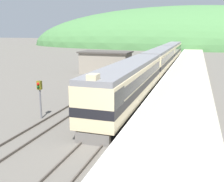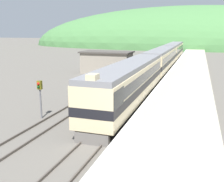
{
  "view_description": "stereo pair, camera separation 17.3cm",
  "coord_description": "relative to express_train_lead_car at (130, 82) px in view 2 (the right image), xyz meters",
  "views": [
    {
      "loc": [
        5.98,
        -0.22,
        7.1
      ],
      "look_at": [
        -0.24,
        19.1,
        2.46
      ],
      "focal_mm": 42.0,
      "sensor_mm": 36.0,
      "label": 1
    },
    {
      "loc": [
        6.14,
        -0.17,
        7.1
      ],
      "look_at": [
        -0.24,
        19.1,
        2.46
      ],
      "focal_mm": 42.0,
      "sensor_mm": 36.0,
      "label": 2
    }
  ],
  "objects": [
    {
      "name": "track_main",
      "position": [
        0.0,
        46.14,
        -2.2
      ],
      "size": [
        1.52,
        180.0,
        0.16
      ],
      "color": "#4C443D",
      "rests_on": "ground"
    },
    {
      "name": "track_siding",
      "position": [
        -4.7,
        46.14,
        -2.2
      ],
      "size": [
        1.52,
        180.0,
        0.16
      ],
      "color": "#4C443D",
      "rests_on": "ground"
    },
    {
      "name": "platform",
      "position": [
        4.74,
        26.14,
        -1.84
      ],
      "size": [
        6.1,
        140.0,
        0.9
      ],
      "color": "#B2A893",
      "rests_on": "ground"
    },
    {
      "name": "distant_hills",
      "position": [
        0.0,
        107.91,
        -2.28
      ],
      "size": [
        157.94,
        71.07,
        37.3
      ],
      "color": "#477A42",
      "rests_on": "ground"
    },
    {
      "name": "station_shed",
      "position": [
        -8.89,
        18.53,
        -0.39
      ],
      "size": [
        8.7,
        4.8,
        3.75
      ],
      "color": "gray",
      "rests_on": "ground"
    },
    {
      "name": "express_train_lead_car",
      "position": [
        0.0,
        0.0,
        0.0
      ],
      "size": [
        3.04,
        19.99,
        4.53
      ],
      "color": "black",
      "rests_on": "ground"
    },
    {
      "name": "carriage_second",
      "position": [
        0.0,
        21.99,
        -0.01
      ],
      "size": [
        3.03,
        21.76,
        4.17
      ],
      "color": "black",
      "rests_on": "ground"
    },
    {
      "name": "carriage_third",
      "position": [
        0.0,
        44.63,
        -0.01
      ],
      "size": [
        3.03,
        21.76,
        4.17
      ],
      "color": "black",
      "rests_on": "ground"
    },
    {
      "name": "signal_post_siding",
      "position": [
        -6.01,
        -6.12,
        0.06
      ],
      "size": [
        0.36,
        0.42,
        3.24
      ],
      "color": "slate",
      "rests_on": "ground"
    }
  ]
}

